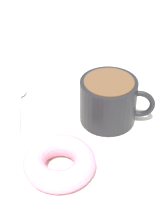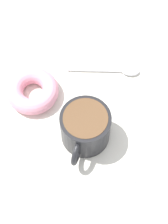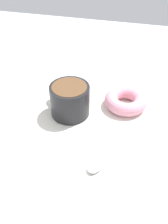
# 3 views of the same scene
# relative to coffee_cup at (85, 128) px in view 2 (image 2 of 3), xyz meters

# --- Properties ---
(ground_plane) EXTENTS (1.20, 1.20, 0.02)m
(ground_plane) POSITION_rel_coffee_cup_xyz_m (0.01, -0.06, -0.05)
(ground_plane) COLOR #B2BCC6
(napkin) EXTENTS (0.31, 0.31, 0.00)m
(napkin) POSITION_rel_coffee_cup_xyz_m (-0.01, -0.04, -0.04)
(napkin) COLOR white
(napkin) RESTS_ON ground_plane
(coffee_cup) EXTENTS (0.10, 0.10, 0.07)m
(coffee_cup) POSITION_rel_coffee_cup_xyz_m (0.00, 0.00, 0.00)
(coffee_cup) COLOR black
(coffee_cup) RESTS_ON napkin
(donut) EXTENTS (0.10, 0.10, 0.03)m
(donut) POSITION_rel_coffee_cup_xyz_m (0.06, -0.12, -0.02)
(donut) COLOR pink
(donut) RESTS_ON napkin
(spoon) EXTENTS (0.14, 0.08, 0.01)m
(spoon) POSITION_rel_coffee_cup_xyz_m (-0.12, -0.10, -0.03)
(spoon) COLOR silver
(spoon) RESTS_ON napkin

